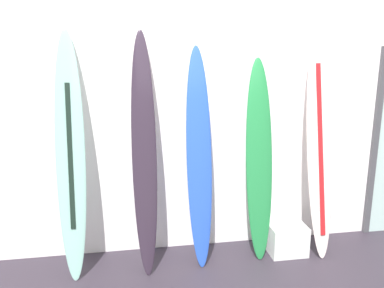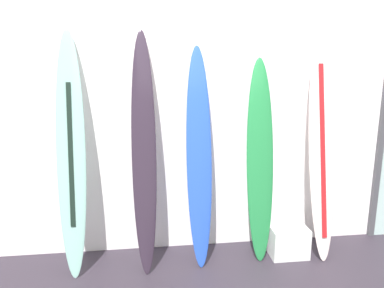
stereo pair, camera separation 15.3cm
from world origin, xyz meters
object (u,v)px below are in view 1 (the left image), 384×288
object	(u,v)px
surfboard_emerald	(259,160)
display_block_left	(285,237)
surfboard_charcoal	(144,155)
surfboard_seafoam	(71,158)
surfboard_ivory	(319,151)
surfboard_cobalt	(199,160)

from	to	relation	value
surfboard_emerald	display_block_left	world-z (taller)	surfboard_emerald
surfboard_charcoal	display_block_left	world-z (taller)	surfboard_charcoal
surfboard_charcoal	display_block_left	xyz separation A→B (m)	(1.42, 0.01, -0.94)
surfboard_seafoam	surfboard_ivory	world-z (taller)	surfboard_seafoam
surfboard_emerald	surfboard_ivory	size ratio (longest dim) A/B	0.92
surfboard_cobalt	surfboard_emerald	size ratio (longest dim) A/B	1.06
surfboard_seafoam	surfboard_emerald	bearing A→B (deg)	1.05
surfboard_cobalt	surfboard_emerald	distance (m)	0.60
surfboard_charcoal	surfboard_emerald	xyz separation A→B (m)	(1.12, 0.05, -0.11)
surfboard_cobalt	surfboard_seafoam	bearing A→B (deg)	-179.58
surfboard_charcoal	surfboard_ivory	xyz separation A→B (m)	(1.72, 0.01, -0.04)
surfboard_seafoam	surfboard_charcoal	size ratio (longest dim) A/B	1.00
surfboard_cobalt	display_block_left	size ratio (longest dim) A/B	5.58
surfboard_cobalt	display_block_left	xyz separation A→B (m)	(0.90, -0.02, -0.87)
surfboard_charcoal	surfboard_emerald	bearing A→B (deg)	2.63
surfboard_ivory	display_block_left	world-z (taller)	surfboard_ivory
surfboard_seafoam	surfboard_charcoal	xyz separation A→B (m)	(0.66, -0.02, -0.00)
surfboard_charcoal	display_block_left	distance (m)	1.71
surfboard_cobalt	display_block_left	world-z (taller)	surfboard_cobalt
surfboard_seafoam	surfboard_cobalt	distance (m)	1.17
surfboard_cobalt	surfboard_ivory	size ratio (longest dim) A/B	0.97
surfboard_emerald	surfboard_ivory	xyz separation A→B (m)	(0.60, -0.05, 0.07)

